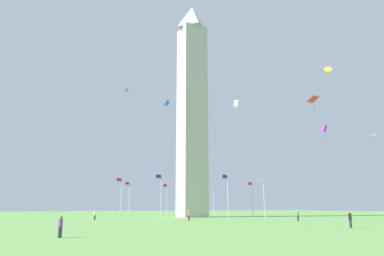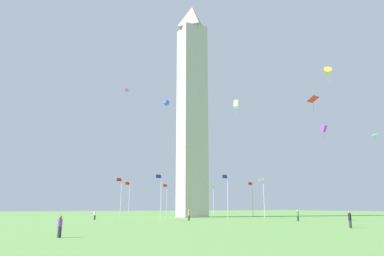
{
  "view_description": "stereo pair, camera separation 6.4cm",
  "coord_description": "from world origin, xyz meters",
  "px_view_note": "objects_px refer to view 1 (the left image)",
  "views": [
    {
      "loc": [
        34.1,
        75.36,
        2.23
      ],
      "look_at": [
        0.0,
        0.0,
        20.1
      ],
      "focal_mm": 34.18,
      "sensor_mm": 36.0,
      "label": 1
    },
    {
      "loc": [
        34.04,
        75.39,
        2.23
      ],
      "look_at": [
        0.0,
        0.0,
        20.1
      ],
      "focal_mm": 34.18,
      "sensor_mm": 36.0,
      "label": 2
    }
  ],
  "objects_px": {
    "flagpole_nw": "(129,197)",
    "person_black_shirt": "(350,220)",
    "kite_pink_delta": "(128,91)",
    "person_orange_shirt": "(189,215)",
    "picnic_blanket_near_first_person": "(180,221)",
    "flagpole_n": "(121,196)",
    "person_white_shirt": "(95,215)",
    "flagpole_w": "(167,198)",
    "flagpole_e": "(228,194)",
    "flagpole_ne": "(161,194)",
    "kite_white_box": "(236,104)",
    "kite_purple_box": "(324,128)",
    "person_green_shirt": "(298,216)",
    "flagpole_s": "(252,197)",
    "kite_red_diamond": "(313,100)",
    "flagpole_se": "(264,196)",
    "kite_green_diamond": "(375,135)",
    "kite_blue_delta": "(166,103)",
    "obelisk_monument": "(192,105)",
    "kite_yellow_delta": "(328,72)",
    "person_purple_shirt": "(60,227)",
    "flagpole_sw": "(213,198)"
  },
  "relations": [
    {
      "from": "flagpole_n",
      "to": "picnic_blanket_near_first_person",
      "type": "bearing_deg",
      "value": 104.03
    },
    {
      "from": "kite_white_box",
      "to": "picnic_blanket_near_first_person",
      "type": "distance_m",
      "value": 20.97
    },
    {
      "from": "kite_green_diamond",
      "to": "person_white_shirt",
      "type": "bearing_deg",
      "value": -23.77
    },
    {
      "from": "flagpole_n",
      "to": "kite_yellow_delta",
      "type": "xyz_separation_m",
      "value": [
        -16.43,
        41.88,
        14.87
      ]
    },
    {
      "from": "flagpole_ne",
      "to": "kite_green_diamond",
      "type": "height_order",
      "value": "kite_green_diamond"
    },
    {
      "from": "kite_white_box",
      "to": "kite_purple_box",
      "type": "bearing_deg",
      "value": -171.31
    },
    {
      "from": "kite_pink_delta",
      "to": "picnic_blanket_near_first_person",
      "type": "distance_m",
      "value": 32.27
    },
    {
      "from": "person_black_shirt",
      "to": "kite_pink_delta",
      "type": "distance_m",
      "value": 52.27
    },
    {
      "from": "kite_pink_delta",
      "to": "kite_green_diamond",
      "type": "distance_m",
      "value": 49.21
    },
    {
      "from": "kite_purple_box",
      "to": "obelisk_monument",
      "type": "bearing_deg",
      "value": -50.87
    },
    {
      "from": "flagpole_se",
      "to": "person_white_shirt",
      "type": "bearing_deg",
      "value": -3.42
    },
    {
      "from": "person_white_shirt",
      "to": "kite_purple_box",
      "type": "xyz_separation_m",
      "value": [
        -40.88,
        13.1,
        16.45
      ]
    },
    {
      "from": "person_white_shirt",
      "to": "kite_white_box",
      "type": "xyz_separation_m",
      "value": [
        -19.06,
        16.44,
        17.92
      ]
    },
    {
      "from": "person_black_shirt",
      "to": "picnic_blanket_near_first_person",
      "type": "height_order",
      "value": "person_black_shirt"
    },
    {
      "from": "flagpole_ne",
      "to": "kite_white_box",
      "type": "relative_size",
      "value": 3.18
    },
    {
      "from": "flagpole_s",
      "to": "person_purple_shirt",
      "type": "height_order",
      "value": "flagpole_s"
    },
    {
      "from": "kite_white_box",
      "to": "kite_green_diamond",
      "type": "height_order",
      "value": "kite_white_box"
    },
    {
      "from": "flagpole_se",
      "to": "flagpole_sw",
      "type": "distance_m",
      "value": 22.61
    },
    {
      "from": "flagpole_s",
      "to": "person_black_shirt",
      "type": "relative_size",
      "value": 4.65
    },
    {
      "from": "person_orange_shirt",
      "to": "kite_purple_box",
      "type": "xyz_separation_m",
      "value": [
        -27.27,
        3.57,
        16.39
      ]
    },
    {
      "from": "flagpole_w",
      "to": "flagpole_ne",
      "type": "bearing_deg",
      "value": 67.5
    },
    {
      "from": "flagpole_ne",
      "to": "kite_purple_box",
      "type": "relative_size",
      "value": 3.0
    },
    {
      "from": "picnic_blanket_near_first_person",
      "to": "kite_yellow_delta",
      "type": "bearing_deg",
      "value": 117.52
    },
    {
      "from": "flagpole_w",
      "to": "flagpole_nw",
      "type": "xyz_separation_m",
      "value": [
        11.3,
        4.68,
        0.0
      ]
    },
    {
      "from": "flagpole_e",
      "to": "kite_blue_delta",
      "type": "relative_size",
      "value": 3.03
    },
    {
      "from": "flagpole_n",
      "to": "kite_purple_box",
      "type": "xyz_separation_m",
      "value": [
        -34.25,
        22.38,
        12.78
      ]
    },
    {
      "from": "flagpole_e",
      "to": "kite_pink_delta",
      "type": "relative_size",
      "value": 4.27
    },
    {
      "from": "picnic_blanket_near_first_person",
      "to": "kite_white_box",
      "type": "bearing_deg",
      "value": 142.05
    },
    {
      "from": "person_orange_shirt",
      "to": "picnic_blanket_near_first_person",
      "type": "height_order",
      "value": "person_orange_shirt"
    },
    {
      "from": "flagpole_ne",
      "to": "flagpole_se",
      "type": "height_order",
      "value": "same"
    },
    {
      "from": "flagpole_nw",
      "to": "person_white_shirt",
      "type": "relative_size",
      "value": 5.06
    },
    {
      "from": "obelisk_monument",
      "to": "kite_blue_delta",
      "type": "height_order",
      "value": "obelisk_monument"
    },
    {
      "from": "flagpole_w",
      "to": "person_orange_shirt",
      "type": "distance_m",
      "value": 36.12
    },
    {
      "from": "flagpole_s",
      "to": "kite_red_diamond",
      "type": "height_order",
      "value": "kite_red_diamond"
    },
    {
      "from": "person_white_shirt",
      "to": "kite_pink_delta",
      "type": "relative_size",
      "value": 0.84
    },
    {
      "from": "person_green_shirt",
      "to": "kite_purple_box",
      "type": "distance_m",
      "value": 21.11
    },
    {
      "from": "person_green_shirt",
      "to": "kite_pink_delta",
      "type": "bearing_deg",
      "value": 47.53
    },
    {
      "from": "obelisk_monument",
      "to": "person_orange_shirt",
      "type": "distance_m",
      "value": 32.32
    },
    {
      "from": "flagpole_nw",
      "to": "person_black_shirt",
      "type": "xyz_separation_m",
      "value": [
        -9.65,
        56.65,
        -3.6
      ]
    },
    {
      "from": "flagpole_n",
      "to": "picnic_blanket_near_first_person",
      "type": "height_order",
      "value": "flagpole_n"
    },
    {
      "from": "flagpole_sw",
      "to": "person_purple_shirt",
      "type": "xyz_separation_m",
      "value": [
        42.71,
        57.19,
        -3.68
      ]
    },
    {
      "from": "flagpole_w",
      "to": "kite_white_box",
      "type": "distance_m",
      "value": 44.21
    },
    {
      "from": "flagpole_n",
      "to": "flagpole_e",
      "type": "bearing_deg",
      "value": 135.0
    },
    {
      "from": "flagpole_ne",
      "to": "flagpole_nw",
      "type": "height_order",
      "value": "same"
    },
    {
      "from": "flagpole_n",
      "to": "flagpole_nw",
      "type": "bearing_deg",
      "value": -112.5
    },
    {
      "from": "obelisk_monument",
      "to": "person_orange_shirt",
      "type": "xyz_separation_m",
      "value": [
        9.07,
        18.8,
        -24.67
      ]
    },
    {
      "from": "flagpole_w",
      "to": "person_green_shirt",
      "type": "bearing_deg",
      "value": 97.94
    },
    {
      "from": "kite_white_box",
      "to": "flagpole_se",
      "type": "bearing_deg",
      "value": -135.89
    },
    {
      "from": "flagpole_nw",
      "to": "person_black_shirt",
      "type": "relative_size",
      "value": 4.65
    },
    {
      "from": "kite_pink_delta",
      "to": "flagpole_ne",
      "type": "bearing_deg",
      "value": 116.27
    }
  ]
}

